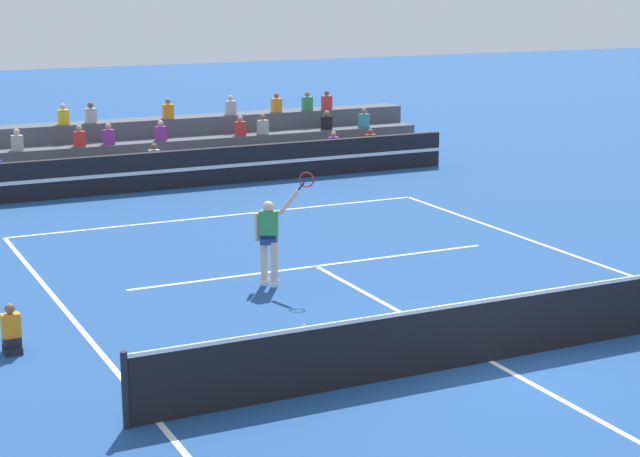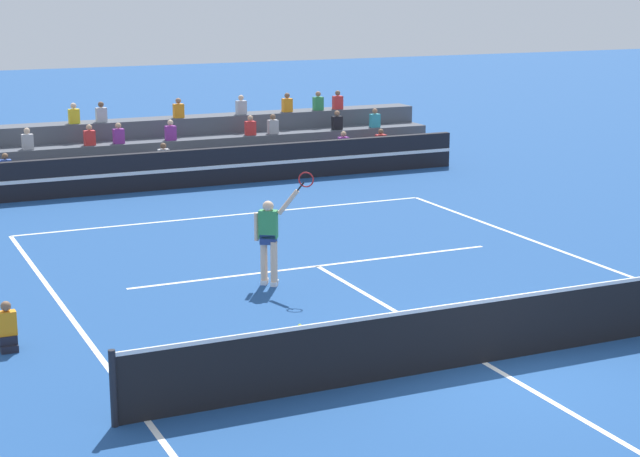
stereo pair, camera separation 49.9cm
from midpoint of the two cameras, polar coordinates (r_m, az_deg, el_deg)
The scene contains 8 objects.
ground_plane at distance 17.35m, azimuth 8.26°, elevation -7.03°, with size 120.00×120.00×0.00m, color navy.
court_lines at distance 17.35m, azimuth 8.26°, elevation -7.02°, with size 11.10×23.90×0.01m.
tennis_net at distance 17.17m, azimuth 8.32°, elevation -5.33°, with size 12.00×0.10×1.10m.
sponsor_banner_wall at distance 31.31m, azimuth -8.33°, elevation 3.12°, with size 18.00×0.26×1.10m.
bleacher_stand at distance 33.69m, azimuth -9.67°, elevation 3.96°, with size 18.37×2.85×2.28m.
ball_kid_courtside at distance 18.21m, azimuth -16.89°, elevation -5.39°, with size 0.30×0.36×0.84m.
tennis_player at distance 21.08m, azimuth -3.36°, elevation -0.47°, with size 1.06×0.80×2.37m.
tennis_ball at distance 18.76m, azimuth -1.64°, elevation -5.22°, with size 0.07×0.07×0.07m, color #C6DB33.
Camera 1 is at (-9.49, -13.30, 5.96)m, focal length 60.00 mm.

